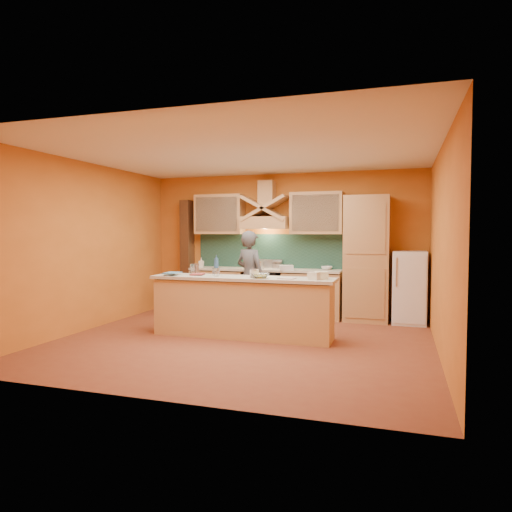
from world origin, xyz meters
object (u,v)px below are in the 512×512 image
(person, at_px, (250,277))
(fridge, at_px, (409,287))
(mixing_bowl, at_px, (260,276))
(stove, at_px, (265,292))
(kitchen_scale, at_px, (254,274))

(person, bearing_deg, fridge, -140.99)
(person, bearing_deg, mixing_bowl, 138.11)
(fridge, bearing_deg, stove, 180.00)
(kitchen_scale, height_order, mixing_bowl, kitchen_scale)
(fridge, height_order, kitchen_scale, fridge)
(kitchen_scale, xyz_separation_m, mixing_bowl, (0.12, -0.09, -0.02))
(kitchen_scale, bearing_deg, stove, 81.05)
(person, relative_size, kitchen_scale, 12.57)
(stove, distance_m, fridge, 2.71)
(kitchen_scale, bearing_deg, fridge, 19.09)
(kitchen_scale, bearing_deg, mixing_bowl, -55.89)
(stove, height_order, mixing_bowl, mixing_bowl)
(stove, distance_m, kitchen_scale, 2.04)
(mixing_bowl, bearing_deg, kitchen_scale, 144.96)
(fridge, height_order, mixing_bowl, fridge)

